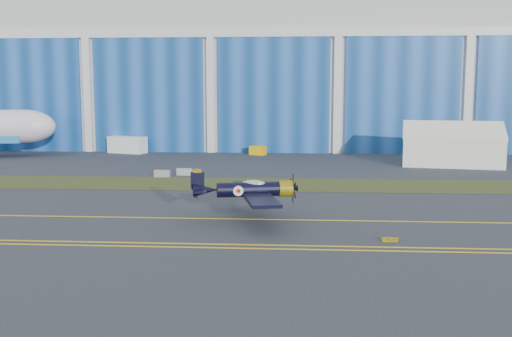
# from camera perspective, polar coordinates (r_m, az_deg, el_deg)

# --- Properties ---
(ground) EXTENTS (260.00, 260.00, 0.00)m
(ground) POSITION_cam_1_polar(r_m,az_deg,el_deg) (58.30, -11.23, -3.55)
(ground) COLOR #2D333D
(ground) RESTS_ON ground
(grass_median) EXTENTS (260.00, 10.00, 0.02)m
(grass_median) POSITION_cam_1_polar(r_m,az_deg,el_deg) (71.69, -8.31, -1.40)
(grass_median) COLOR #475128
(grass_median) RESTS_ON ground
(hangar) EXTENTS (220.00, 45.70, 30.00)m
(hangar) POSITION_cam_1_polar(r_m,az_deg,el_deg) (127.93, -2.89, 9.28)
(hangar) COLOR silver
(hangar) RESTS_ON ground
(taxiway_centreline) EXTENTS (200.00, 0.20, 0.02)m
(taxiway_centreline) POSITION_cam_1_polar(r_m,az_deg,el_deg) (53.58, -12.63, -4.55)
(taxiway_centreline) COLOR yellow
(taxiway_centreline) RESTS_ON ground
(edge_line_near) EXTENTS (80.00, 0.20, 0.02)m
(edge_line_near) POSITION_cam_1_polar(r_m,az_deg,el_deg) (44.81, -16.11, -7.04)
(edge_line_near) COLOR yellow
(edge_line_near) RESTS_ON ground
(edge_line_far) EXTENTS (80.00, 0.20, 0.02)m
(edge_line_far) POSITION_cam_1_polar(r_m,az_deg,el_deg) (45.72, -15.67, -6.74)
(edge_line_far) COLOR yellow
(edge_line_far) RESTS_ON ground
(guard_board_right) EXTENTS (1.20, 0.15, 0.35)m
(guard_board_right) POSITION_cam_1_polar(r_m,az_deg,el_deg) (45.05, 12.63, -6.63)
(guard_board_right) COLOR yellow
(guard_board_right) RESTS_ON ground
(warbird) EXTENTS (12.61, 14.21, 3.65)m
(warbird) POSITION_cam_1_polar(r_m,az_deg,el_deg) (50.70, -0.70, -2.01)
(warbird) COLOR black
(warbird) RESTS_ON ground
(tent) EXTENTS (15.63, 12.58, 6.53)m
(tent) POSITION_cam_1_polar(r_m,az_deg,el_deg) (92.90, 18.14, 2.35)
(tent) COLOR white
(tent) RESTS_ON ground
(shipping_container) EXTENTS (7.16, 4.68, 2.89)m
(shipping_container) POSITION_cam_1_polar(r_m,az_deg,el_deg) (107.13, -12.15, 2.22)
(shipping_container) COLOR white
(shipping_container) RESTS_ON ground
(tug) EXTENTS (3.01, 2.44, 1.52)m
(tug) POSITION_cam_1_polar(r_m,az_deg,el_deg) (101.75, 0.17, 1.73)
(tug) COLOR #FEBE08
(tug) RESTS_ON ground
(barrier_a) EXTENTS (2.05, 0.79, 0.90)m
(barrier_a) POSITION_cam_1_polar(r_m,az_deg,el_deg) (76.93, -8.94, -0.48)
(barrier_a) COLOR gray
(barrier_a) RESTS_ON ground
(barrier_b) EXTENTS (2.02, 0.69, 0.90)m
(barrier_b) POSITION_cam_1_polar(r_m,az_deg,el_deg) (78.15, -6.82, -0.32)
(barrier_b) COLOR #919E98
(barrier_b) RESTS_ON ground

